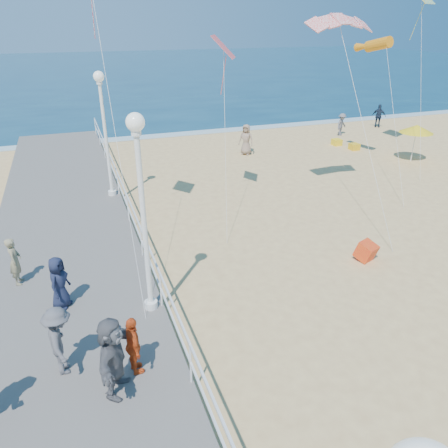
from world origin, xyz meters
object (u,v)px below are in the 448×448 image
object	(u,v)px
beach_walker_a	(342,124)
box_kite	(366,253)
beach_walker_c	(246,140)
spectator_3	(133,346)
spectator_5	(113,357)
spectator_2	(60,341)
lamp_post_mid	(142,198)
spectator_4	(59,283)
beach_chair_left	(354,147)
lamp_post_far	(104,122)
beach_chair_right	(337,142)
beach_umbrella	(417,129)
beach_walker_b	(379,116)
spectator_6	(15,261)

from	to	relation	value
beach_walker_a	box_kite	bearing A→B (deg)	-149.38
beach_walker_c	spectator_3	bearing A→B (deg)	-78.50
spectator_5	spectator_2	bearing A→B (deg)	71.71
lamp_post_mid	spectator_5	bearing A→B (deg)	-114.92
lamp_post_mid	spectator_4	size ratio (longest dim) A/B	3.52
beach_walker_c	beach_chair_left	size ratio (longest dim) A/B	3.36
spectator_4	beach_chair_left	bearing A→B (deg)	-27.54
lamp_post_far	spectator_2	xyz separation A→B (m)	(-2.29, -10.70, -2.42)
lamp_post_far	box_kite	xyz separation A→B (m)	(7.60, -8.25, -3.36)
spectator_3	spectator_4	bearing A→B (deg)	18.23
beach_chair_right	beach_umbrella	bearing A→B (deg)	-64.99
beach_walker_c	beach_umbrella	size ratio (longest dim) A/B	0.86
beach_walker_c	beach_chair_right	bearing A→B (deg)	40.80
spectator_3	box_kite	xyz separation A→B (m)	(8.39, 3.02, -0.82)
beach_walker_b	beach_chair_right	size ratio (longest dim) A/B	3.15
lamp_post_far	beach_walker_b	bearing A→B (deg)	22.30
lamp_post_mid	beach_chair_left	size ratio (longest dim) A/B	9.67
beach_umbrella	beach_walker_c	bearing A→B (deg)	151.76
beach_walker_c	spectator_4	bearing A→B (deg)	-88.12
beach_walker_c	box_kite	size ratio (longest dim) A/B	3.08
lamp_post_mid	beach_walker_b	xyz separation A→B (m)	(20.96, 17.59, -2.79)
spectator_3	beach_umbrella	size ratio (longest dim) A/B	0.68
lamp_post_far	spectator_4	xyz separation A→B (m)	(-2.29, -8.10, -2.51)
spectator_6	beach_chair_left	world-z (taller)	spectator_6
spectator_2	beach_chair_left	bearing A→B (deg)	-55.52
spectator_3	beach_walker_c	world-z (taller)	same
spectator_2	beach_chair_left	size ratio (longest dim) A/B	3.04
lamp_post_far	spectator_5	world-z (taller)	lamp_post_far
spectator_6	beach_walker_a	distance (m)	24.61
spectator_2	spectator_4	xyz separation A→B (m)	(0.00, 2.60, -0.08)
spectator_5	beach_chair_left	size ratio (longest dim) A/B	3.36
spectator_4	spectator_6	bearing A→B (deg)	64.41
lamp_post_far	beach_chair_right	bearing A→B (deg)	18.87
spectator_2	beach_chair_left	xyz separation A→B (m)	(17.84, 14.53, -1.04)
spectator_4	spectator_6	distance (m)	2.06
beach_chair_left	beach_umbrella	bearing A→B (deg)	-62.29
lamp_post_far	beach_walker_c	size ratio (longest dim) A/B	2.88
beach_walker_b	beach_chair_left	world-z (taller)	beach_walker_b
beach_umbrella	beach_chair_right	distance (m)	5.31
spectator_5	beach_walker_c	bearing A→B (deg)	-5.01
spectator_6	beach_chair_left	xyz separation A→B (m)	(19.04, 10.25, -0.94)
beach_walker_a	spectator_4	bearing A→B (deg)	-169.79
lamp_post_far	beach_walker_a	world-z (taller)	lamp_post_far
spectator_6	spectator_2	bearing A→B (deg)	-159.83
lamp_post_mid	beach_walker_b	world-z (taller)	lamp_post_mid
lamp_post_far	beach_walker_c	xyz separation A→B (m)	(8.65, 5.22, -2.74)
spectator_6	box_kite	size ratio (longest dim) A/B	2.48
spectator_6	beach_chair_right	xyz separation A→B (m)	(18.61, 11.59, -0.94)
beach_walker_c	beach_walker_a	bearing A→B (deg)	56.01
spectator_6	beach_walker_c	bearing A→B (deg)	-41.72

